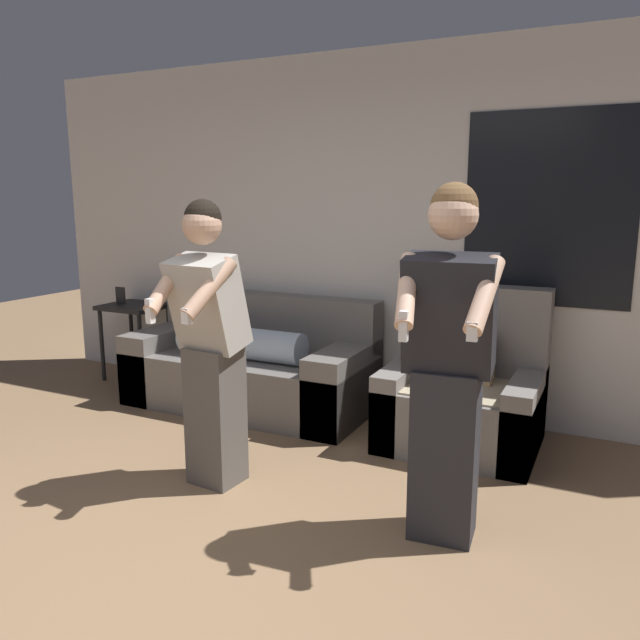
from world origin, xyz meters
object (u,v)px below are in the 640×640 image
armchair (464,395)px  person_right (448,364)px  person_left (210,343)px  side_table (134,316)px  couch (252,367)px

armchair → person_right: person_right is taller
person_left → side_table: bearing=142.5°
couch → side_table: (-1.35, 0.17, 0.27)m
person_right → person_left: bearing=-179.7°
armchair → person_left: bearing=-132.9°
couch → person_right: size_ratio=1.12×
person_right → couch: bearing=146.1°
couch → armchair: (1.69, -0.03, 0.03)m
armchair → side_table: 3.05m
armchair → person_left: person_left is taller
couch → person_right: bearing=-33.9°
couch → armchair: armchair is taller
person_left → person_right: bearing=0.3°
couch → side_table: size_ratio=2.29×
armchair → person_right: size_ratio=0.61×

